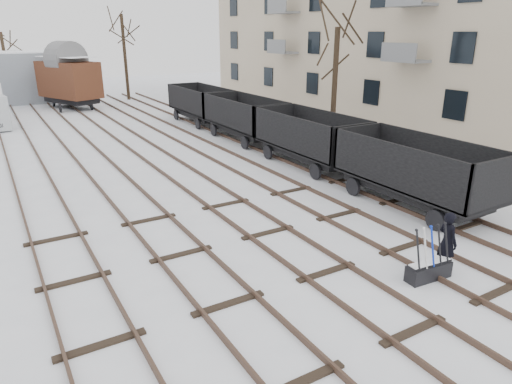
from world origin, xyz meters
TOP-DOWN VIEW (x-y plane):
  - ground at (0.00, 0.00)m, footprint 120.00×120.00m
  - tracks at (-0.00, 13.67)m, footprint 13.90×52.00m
  - apartment_block at (19.95, 14.00)m, footprint 10.12×45.00m
  - shed_right at (-4.00, 40.00)m, footprint 7.00×6.00m
  - ground_frame at (2.12, -1.62)m, footprint 1.33×0.52m
  - worker at (2.87, -1.52)m, footprint 0.52×0.69m
  - freight_wagon_a at (6.00, 2.38)m, footprint 2.48×6.20m
  - freight_wagon_b at (6.00, 8.78)m, footprint 2.48×6.20m
  - freight_wagon_c at (6.00, 15.18)m, footprint 2.48×6.20m
  - freight_wagon_d at (6.00, 21.58)m, footprint 2.48×6.20m
  - box_van_wagon at (-0.77, 33.25)m, footprint 4.89×6.28m
  - tree_near at (9.78, 11.64)m, footprint 0.30×0.30m
  - tree_far_left at (-4.81, 42.00)m, footprint 0.30×0.30m
  - tree_far_right at (4.88, 36.05)m, footprint 0.30×0.30m

SIDE VIEW (x-z plane):
  - ground at x=0.00m, z-range 0.00..0.00m
  - tracks at x=0.00m, z-range -0.01..0.16m
  - ground_frame at x=2.12m, z-range -0.46..1.03m
  - worker at x=2.87m, z-range 0.00..1.72m
  - freight_wagon_a at x=6.00m, z-range -0.30..2.23m
  - freight_wagon_b at x=6.00m, z-range -0.30..2.23m
  - freight_wagon_c at x=6.00m, z-range -0.30..2.23m
  - freight_wagon_d at x=6.00m, z-range -0.30..2.23m
  - shed_right at x=-4.00m, z-range 0.00..4.50m
  - box_van_wagon at x=-0.77m, z-range 0.35..4.61m
  - tree_far_left at x=-4.81m, z-range 0.00..6.17m
  - tree_near at x=9.78m, z-range 0.00..6.45m
  - tree_far_right at x=4.88m, z-range 0.00..7.72m
  - apartment_block at x=19.95m, z-range 0.00..16.10m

